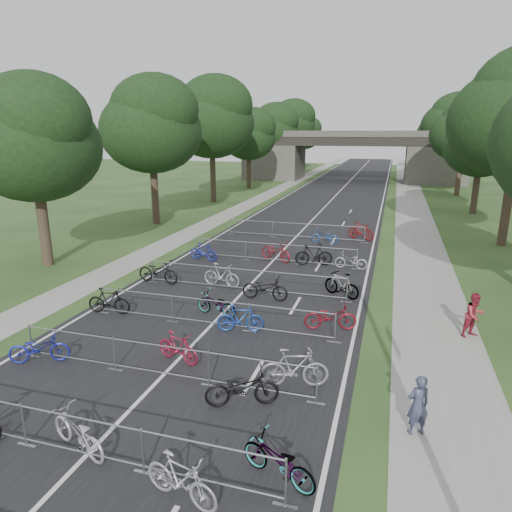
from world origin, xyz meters
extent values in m
cube|color=black|center=(0.00, 50.00, 0.01)|extent=(11.00, 140.00, 0.01)
cube|color=gray|center=(8.00, 50.00, 0.01)|extent=(3.00, 140.00, 0.01)
cube|color=gray|center=(-7.50, 50.00, 0.01)|extent=(2.00, 140.00, 0.01)
cube|color=silver|center=(0.00, 50.00, 0.00)|extent=(0.12, 140.00, 0.00)
cube|color=#494641|center=(-11.50, 65.00, 2.50)|extent=(8.00, 8.00, 5.00)
cube|color=#494641|center=(11.50, 65.00, 2.50)|extent=(8.00, 8.00, 5.00)
cube|color=black|center=(0.00, 65.00, 5.60)|extent=(30.00, 8.00, 1.20)
cube|color=#494641|center=(0.00, 61.20, 6.60)|extent=(30.00, 0.40, 0.90)
cube|color=#494641|center=(0.00, 68.80, 6.60)|extent=(30.00, 0.40, 0.90)
cylinder|color=#33261C|center=(-11.50, 16.00, 2.10)|extent=(0.56, 0.56, 4.20)
ellipsoid|color=black|center=(-11.50, 16.00, 6.22)|extent=(6.72, 6.72, 5.51)
sphere|color=black|center=(-10.90, 15.50, 7.56)|extent=(5.38, 5.38, 5.38)
sphere|color=black|center=(-12.00, 16.50, 5.38)|extent=(4.37, 4.37, 4.37)
cylinder|color=#33261C|center=(-11.50, 28.00, 2.36)|extent=(0.56, 0.56, 4.72)
ellipsoid|color=black|center=(-11.50, 28.00, 6.99)|extent=(7.56, 7.56, 6.20)
sphere|color=black|center=(-10.90, 27.50, 8.50)|extent=(6.05, 6.05, 6.05)
sphere|color=black|center=(-12.00, 28.50, 6.05)|extent=(4.91, 4.91, 4.91)
cylinder|color=#33261C|center=(13.00, 28.00, 2.55)|extent=(0.56, 0.56, 5.11)
sphere|color=black|center=(12.50, 28.50, 6.54)|extent=(5.31, 5.31, 5.31)
cylinder|color=#33261C|center=(-11.50, 40.00, 2.62)|extent=(0.56, 0.56, 5.25)
ellipsoid|color=black|center=(-11.50, 40.00, 7.77)|extent=(8.40, 8.40, 6.89)
sphere|color=black|center=(-10.90, 39.50, 9.45)|extent=(6.72, 6.72, 6.72)
sphere|color=black|center=(-12.00, 40.50, 6.72)|extent=(5.46, 5.46, 5.46)
cylinder|color=#33261C|center=(13.00, 40.00, 1.92)|extent=(0.56, 0.56, 3.85)
ellipsoid|color=black|center=(13.00, 40.00, 5.70)|extent=(6.16, 6.16, 5.05)
sphere|color=black|center=(13.60, 39.50, 6.93)|extent=(4.93, 4.93, 4.93)
sphere|color=black|center=(12.50, 40.50, 4.93)|extent=(4.00, 4.00, 4.00)
cylinder|color=#33261C|center=(-11.50, 52.00, 2.10)|extent=(0.56, 0.56, 4.20)
ellipsoid|color=black|center=(-11.50, 52.00, 6.22)|extent=(6.72, 6.72, 5.51)
sphere|color=black|center=(-10.90, 51.50, 7.56)|extent=(5.38, 5.38, 5.38)
sphere|color=black|center=(-12.00, 52.50, 5.38)|extent=(4.37, 4.37, 4.37)
cylinder|color=#33261C|center=(13.00, 52.00, 2.24)|extent=(0.56, 0.56, 4.48)
ellipsoid|color=black|center=(13.00, 52.00, 6.63)|extent=(7.17, 7.17, 5.88)
sphere|color=black|center=(13.60, 51.50, 8.06)|extent=(5.73, 5.73, 5.73)
sphere|color=black|center=(12.50, 52.50, 5.73)|extent=(4.66, 4.66, 4.66)
cylinder|color=#33261C|center=(-11.50, 64.00, 2.36)|extent=(0.56, 0.56, 4.72)
ellipsoid|color=black|center=(-11.50, 64.00, 6.99)|extent=(7.56, 7.56, 6.20)
sphere|color=black|center=(-10.90, 63.50, 8.50)|extent=(6.05, 6.05, 6.05)
sphere|color=black|center=(-12.00, 64.50, 6.05)|extent=(4.91, 4.91, 4.91)
cylinder|color=#33261C|center=(13.00, 64.00, 2.55)|extent=(0.56, 0.56, 5.11)
ellipsoid|color=black|center=(13.00, 64.00, 7.56)|extent=(8.18, 8.18, 6.70)
sphere|color=black|center=(13.60, 63.50, 9.20)|extent=(6.54, 6.54, 6.54)
sphere|color=black|center=(12.50, 64.50, 6.54)|extent=(5.31, 5.31, 5.31)
cylinder|color=#33261C|center=(-11.50, 76.00, 2.62)|extent=(0.56, 0.56, 5.25)
ellipsoid|color=black|center=(-11.50, 76.00, 7.77)|extent=(8.40, 8.40, 6.89)
sphere|color=black|center=(-10.90, 75.50, 9.45)|extent=(6.72, 6.72, 6.72)
sphere|color=black|center=(-12.00, 76.50, 6.72)|extent=(5.46, 5.46, 5.46)
cylinder|color=#33261C|center=(13.00, 76.00, 1.92)|extent=(0.56, 0.56, 3.85)
ellipsoid|color=black|center=(13.00, 76.00, 5.70)|extent=(6.16, 6.16, 5.05)
sphere|color=black|center=(13.60, 75.50, 6.93)|extent=(4.93, 4.93, 4.93)
sphere|color=black|center=(12.50, 76.50, 4.93)|extent=(4.00, 4.00, 4.00)
cylinder|color=#33261C|center=(-11.50, 88.00, 2.10)|extent=(0.56, 0.56, 4.20)
ellipsoid|color=black|center=(-11.50, 88.00, 6.22)|extent=(6.72, 6.72, 5.51)
sphere|color=black|center=(-10.90, 87.50, 7.56)|extent=(5.38, 5.38, 5.38)
sphere|color=black|center=(-12.00, 88.50, 5.38)|extent=(4.37, 4.37, 4.37)
cylinder|color=#33261C|center=(13.00, 88.00, 2.24)|extent=(0.56, 0.56, 4.48)
ellipsoid|color=black|center=(13.00, 88.00, 6.63)|extent=(7.17, 7.17, 5.88)
sphere|color=black|center=(13.60, 87.50, 8.06)|extent=(5.73, 5.73, 5.73)
sphere|color=black|center=(12.50, 88.50, 5.73)|extent=(4.66, 4.66, 4.66)
cylinder|color=#919498|center=(0.00, 3.60, 1.05)|extent=(9.20, 0.04, 0.04)
cylinder|color=#919498|center=(0.00, 3.60, 0.18)|extent=(9.20, 0.04, 0.04)
cylinder|color=#919498|center=(-1.53, 3.60, 0.55)|extent=(0.05, 0.05, 1.10)
cube|color=#919498|center=(-1.53, 3.60, 0.01)|extent=(0.50, 0.08, 0.03)
cylinder|color=#919498|center=(1.53, 3.60, 0.55)|extent=(0.05, 0.05, 1.10)
cube|color=#919498|center=(1.53, 3.60, 0.01)|extent=(0.50, 0.08, 0.03)
cylinder|color=#919498|center=(4.60, 3.60, 0.55)|extent=(0.05, 0.05, 1.10)
cube|color=#919498|center=(4.60, 3.60, 0.01)|extent=(0.50, 0.08, 0.03)
cylinder|color=#919498|center=(0.00, 7.20, 1.05)|extent=(9.20, 0.04, 0.04)
cylinder|color=#919498|center=(0.00, 7.20, 0.18)|extent=(9.20, 0.04, 0.04)
cylinder|color=#919498|center=(-4.60, 7.20, 0.55)|extent=(0.05, 0.05, 1.10)
cube|color=#919498|center=(-4.60, 7.20, 0.01)|extent=(0.50, 0.08, 0.03)
cylinder|color=#919498|center=(-1.53, 7.20, 0.55)|extent=(0.05, 0.05, 1.10)
cube|color=#919498|center=(-1.53, 7.20, 0.01)|extent=(0.50, 0.08, 0.03)
cylinder|color=#919498|center=(1.53, 7.20, 0.55)|extent=(0.05, 0.05, 1.10)
cube|color=#919498|center=(1.53, 7.20, 0.01)|extent=(0.50, 0.08, 0.03)
cylinder|color=#919498|center=(4.60, 7.20, 0.55)|extent=(0.05, 0.05, 1.10)
cube|color=#919498|center=(4.60, 7.20, 0.01)|extent=(0.50, 0.08, 0.03)
cylinder|color=#919498|center=(0.00, 11.00, 1.05)|extent=(9.20, 0.04, 0.04)
cylinder|color=#919498|center=(0.00, 11.00, 0.18)|extent=(9.20, 0.04, 0.04)
cylinder|color=#919498|center=(-4.60, 11.00, 0.55)|extent=(0.05, 0.05, 1.10)
cube|color=#919498|center=(-4.60, 11.00, 0.01)|extent=(0.50, 0.08, 0.03)
cylinder|color=#919498|center=(-1.53, 11.00, 0.55)|extent=(0.05, 0.05, 1.10)
cube|color=#919498|center=(-1.53, 11.00, 0.01)|extent=(0.50, 0.08, 0.03)
cylinder|color=#919498|center=(1.53, 11.00, 0.55)|extent=(0.05, 0.05, 1.10)
cube|color=#919498|center=(1.53, 11.00, 0.01)|extent=(0.50, 0.08, 0.03)
cylinder|color=#919498|center=(4.60, 11.00, 0.55)|extent=(0.05, 0.05, 1.10)
cube|color=#919498|center=(4.60, 11.00, 0.01)|extent=(0.50, 0.08, 0.03)
cylinder|color=#919498|center=(0.00, 15.00, 1.05)|extent=(9.20, 0.04, 0.04)
cylinder|color=#919498|center=(0.00, 15.00, 0.18)|extent=(9.20, 0.04, 0.04)
cylinder|color=#919498|center=(-4.60, 15.00, 0.55)|extent=(0.05, 0.05, 1.10)
cube|color=#919498|center=(-4.60, 15.00, 0.01)|extent=(0.50, 0.08, 0.03)
cylinder|color=#919498|center=(-1.53, 15.00, 0.55)|extent=(0.05, 0.05, 1.10)
cube|color=#919498|center=(-1.53, 15.00, 0.01)|extent=(0.50, 0.08, 0.03)
cylinder|color=#919498|center=(1.53, 15.00, 0.55)|extent=(0.05, 0.05, 1.10)
cube|color=#919498|center=(1.53, 15.00, 0.01)|extent=(0.50, 0.08, 0.03)
cylinder|color=#919498|center=(4.60, 15.00, 0.55)|extent=(0.05, 0.05, 1.10)
cube|color=#919498|center=(4.60, 15.00, 0.01)|extent=(0.50, 0.08, 0.03)
cylinder|color=#919498|center=(0.00, 20.00, 1.05)|extent=(9.20, 0.04, 0.04)
cylinder|color=#919498|center=(0.00, 20.00, 0.18)|extent=(9.20, 0.04, 0.04)
cylinder|color=#919498|center=(-4.60, 20.00, 0.55)|extent=(0.05, 0.05, 1.10)
cube|color=#919498|center=(-4.60, 20.00, 0.01)|extent=(0.50, 0.08, 0.03)
cylinder|color=#919498|center=(-1.53, 20.00, 0.55)|extent=(0.05, 0.05, 1.10)
cube|color=#919498|center=(-1.53, 20.00, 0.01)|extent=(0.50, 0.08, 0.03)
cylinder|color=#919498|center=(1.53, 20.00, 0.55)|extent=(0.05, 0.05, 1.10)
cube|color=#919498|center=(1.53, 20.00, 0.01)|extent=(0.50, 0.08, 0.03)
cylinder|color=#919498|center=(4.60, 20.00, 0.55)|extent=(0.05, 0.05, 1.10)
cube|color=#919498|center=(4.60, 20.00, 0.01)|extent=(0.50, 0.08, 0.03)
cylinder|color=#919498|center=(0.00, 26.00, 1.05)|extent=(9.20, 0.04, 0.04)
cylinder|color=#919498|center=(0.00, 26.00, 0.18)|extent=(9.20, 0.04, 0.04)
cylinder|color=#919498|center=(-4.60, 26.00, 0.55)|extent=(0.05, 0.05, 1.10)
cube|color=#919498|center=(-4.60, 26.00, 0.01)|extent=(0.50, 0.08, 0.03)
cylinder|color=#919498|center=(-1.53, 26.00, 0.55)|extent=(0.05, 0.05, 1.10)
cube|color=#919498|center=(-1.53, 26.00, 0.01)|extent=(0.50, 0.08, 0.03)
cylinder|color=#919498|center=(1.53, 26.00, 0.55)|extent=(0.05, 0.05, 1.10)
cube|color=#919498|center=(1.53, 26.00, 0.01)|extent=(0.50, 0.08, 0.03)
cylinder|color=#919498|center=(4.60, 26.00, 0.55)|extent=(0.05, 0.05, 1.10)
cube|color=#919498|center=(4.60, 26.00, 0.01)|extent=(0.50, 0.08, 0.03)
imported|color=#B3B1BA|center=(-0.23, 3.77, 0.50)|extent=(2.00, 1.28, 0.99)
imported|color=#A5A5AD|center=(2.63, 3.13, 0.52)|extent=(1.80, 0.89, 1.04)
imported|color=#919498|center=(4.30, 4.21, 0.48)|extent=(1.92, 1.26, 0.95)
imported|color=navy|center=(-4.08, 6.96, 0.48)|extent=(1.92, 1.37, 0.96)
imported|color=maroon|center=(0.06, 8.24, 0.49)|extent=(1.69, 0.93, 0.98)
imported|color=black|center=(2.73, 6.56, 0.52)|extent=(2.07, 1.41, 1.03)
imported|color=gray|center=(3.86, 7.85, 0.59)|extent=(2.03, 1.09, 1.18)
imported|color=black|center=(-4.30, 11.02, 0.53)|extent=(1.82, 0.69, 1.07)
imported|color=#919498|center=(-0.16, 12.05, 0.48)|extent=(1.92, 1.07, 0.96)
imported|color=#1B4099|center=(1.22, 10.91, 0.51)|extent=(1.78, 0.92, 1.03)
imported|color=maroon|center=(4.30, 12.05, 0.50)|extent=(2.00, 1.11, 1.00)
imported|color=black|center=(-4.30, 15.02, 0.56)|extent=(2.19, 0.93, 1.12)
imported|color=#93949A|center=(-1.20, 15.34, 0.56)|extent=(1.91, 0.76, 1.11)
imported|color=black|center=(1.19, 14.30, 0.53)|extent=(2.02, 0.71, 1.06)
imported|color=#919498|center=(4.30, 15.63, 0.55)|extent=(1.84, 1.38, 1.10)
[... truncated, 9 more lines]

